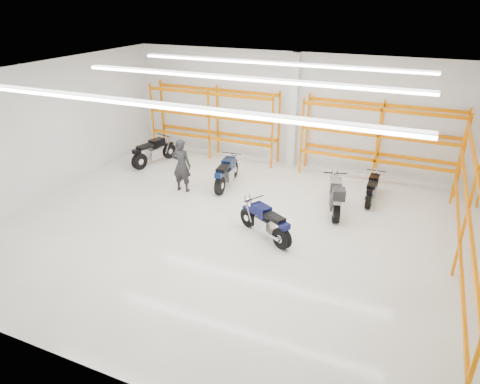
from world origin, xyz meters
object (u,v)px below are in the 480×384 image
at_px(motorcycle_back_a, 152,152).
at_px(standing_man, 182,165).
at_px(structural_column, 293,111).
at_px(motorcycle_main, 267,223).
at_px(motorcycle_back_c, 335,197).
at_px(motorcycle_back_d, 372,189).
at_px(motorcycle_back_b, 226,173).

bearing_deg(motorcycle_back_a, standing_man, -35.76).
height_order(motorcycle_back_a, structural_column, structural_column).
bearing_deg(motorcycle_main, motorcycle_back_c, 57.92).
xyz_separation_m(motorcycle_back_d, structural_column, (-3.57, 2.24, 1.81)).
bearing_deg(structural_column, motorcycle_main, -79.35).
height_order(motorcycle_back_a, standing_man, standing_man).
relative_size(motorcycle_back_d, structural_column, 0.43).
distance_m(motorcycle_main, motorcycle_back_d, 4.48).
distance_m(motorcycle_back_a, motorcycle_back_c, 7.99).
relative_size(motorcycle_back_c, structural_column, 0.52).
bearing_deg(motorcycle_back_b, motorcycle_back_d, 9.76).
xyz_separation_m(motorcycle_back_a, structural_column, (5.27, 2.28, 1.72)).
distance_m(motorcycle_back_c, motorcycle_back_d, 1.71).
height_order(motorcycle_back_d, structural_column, structural_column).
height_order(motorcycle_back_a, motorcycle_back_c, motorcycle_back_c).
bearing_deg(motorcycle_main, standing_man, 153.76).
relative_size(motorcycle_back_b, standing_man, 1.16).
distance_m(standing_man, structural_column, 5.10).
xyz_separation_m(motorcycle_back_c, standing_man, (-5.40, -0.42, 0.38)).
distance_m(motorcycle_back_a, motorcycle_back_d, 8.84).
xyz_separation_m(motorcycle_back_a, motorcycle_back_b, (3.76, -0.84, -0.01)).
bearing_deg(motorcycle_back_c, motorcycle_main, -122.08).
bearing_deg(standing_man, motorcycle_back_a, -38.97).
relative_size(motorcycle_back_b, motorcycle_back_c, 0.95).
bearing_deg(standing_man, structural_column, -127.79).
xyz_separation_m(motorcycle_back_a, standing_man, (2.47, -1.78, 0.44)).
relative_size(motorcycle_back_b, motorcycle_back_d, 1.17).
bearing_deg(standing_man, motorcycle_back_d, -167.29).
bearing_deg(motorcycle_main, structural_column, 100.65).
height_order(motorcycle_back_c, motorcycle_back_d, motorcycle_back_c).
relative_size(motorcycle_main, motorcycle_back_d, 1.02).
bearing_deg(structural_column, motorcycle_back_c, -54.45).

